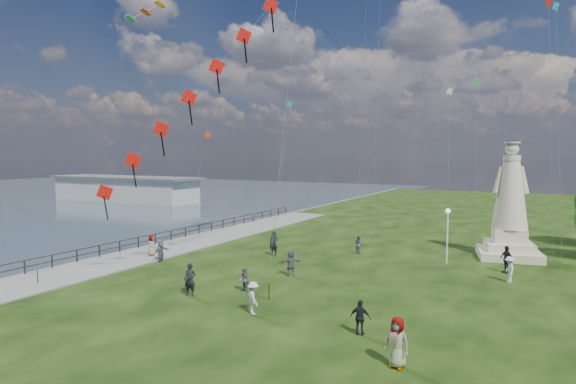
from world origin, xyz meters
The scene contains 18 objects.
waterfront centered at (-15.24, 8.99, -0.06)m, with size 200.00×200.00×1.51m.
pier_pavilion centered at (-52.00, 42.00, 1.84)m, with size 30.00×8.00×4.40m.
statue centered at (11.29, 20.90, 3.34)m, with size 5.18×5.18×8.85m.
lamppost centered at (7.47, 16.63, 2.90)m, with size 0.37×0.37×4.02m.
person_0 centered at (-3.75, 1.53, 0.92)m, with size 0.67×0.44×1.85m, color black.
person_1 centered at (-1.49, 3.59, 0.72)m, with size 0.70×0.43×1.44m, color #595960.
person_2 centered at (1.00, 0.60, 0.81)m, with size 1.05×0.54×1.62m, color silver.
person_3 centered at (6.63, 0.46, 0.78)m, with size 0.92×0.47×1.56m, color black.
person_4 centered at (8.93, -1.95, 0.95)m, with size 0.93×0.57×1.91m, color #595960.
person_5 centered at (-11.23, 7.25, 0.79)m, with size 1.47×0.63×1.58m, color #595960.
person_6 centered at (-4.95, 13.02, 0.97)m, with size 0.71×0.47×1.94m, color black.
person_7 centered at (0.58, 17.03, 0.74)m, with size 0.72×0.45×1.49m, color #595960.
person_8 centered at (11.80, 13.15, 0.81)m, with size 1.04×0.54×1.61m, color silver.
person_9 centered at (11.47, 15.67, 0.91)m, with size 1.07×0.55×1.82m, color black.
person_10 centered at (-13.11, 8.21, 0.79)m, with size 0.77×0.48×1.58m, color #595960.
person_11 centered at (-0.88, 8.14, 0.86)m, with size 1.59×0.68×1.71m, color #595960.
red_kite_train centered at (-6.42, 4.63, 11.11)m, with size 11.72×9.35×17.86m.
small_kites centered at (2.48, 22.80, 14.89)m, with size 28.90×17.63×32.19m.
Camera 1 is at (13.54, -19.15, 7.92)m, focal length 30.00 mm.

